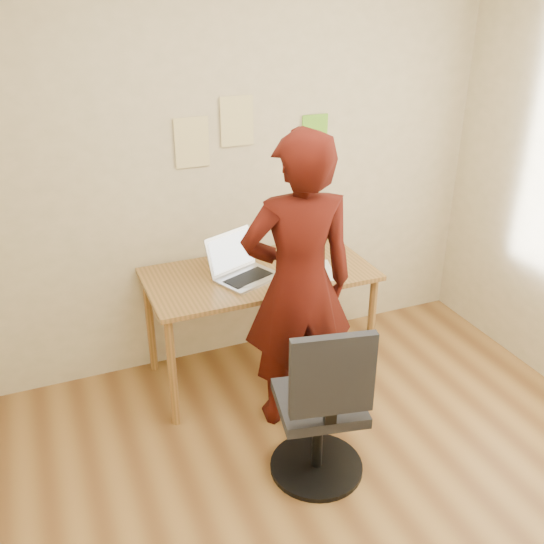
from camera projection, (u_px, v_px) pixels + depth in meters
name	position (u px, v px, depth m)	size (l,w,h in m)	color
room	(380.00, 276.00, 2.32)	(3.58, 3.58, 2.78)	brown
desk	(259.00, 285.00, 3.78)	(1.40, 0.70, 0.74)	olive
laptop	(242.00, 269.00, 3.67)	(0.45, 0.43, 0.26)	#B3B3BA
paper_sheet	(316.00, 271.00, 3.76)	(0.21, 0.30, 0.00)	white
phone	(312.00, 275.00, 3.70)	(0.11, 0.14, 0.01)	black
wall_note_left	(192.00, 142.00, 3.62)	(0.21, 0.00, 0.30)	#E9D48B
wall_note_mid	(237.00, 121.00, 3.67)	(0.21, 0.00, 0.30)	#E9D48B
wall_note_right	(315.00, 133.00, 3.90)	(0.18, 0.00, 0.24)	#6DC12B
office_chair	(322.00, 415.00, 3.03)	(0.50, 0.51, 0.95)	black
person	(299.00, 286.00, 3.30)	(0.63, 0.42, 1.74)	#3B0D08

